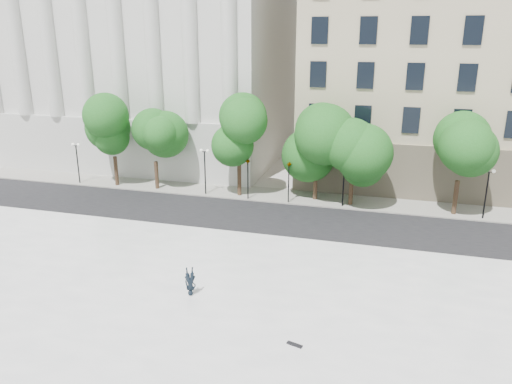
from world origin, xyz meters
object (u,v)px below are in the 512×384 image
traffic_light_west (248,160)px  skateboard (295,345)px  traffic_light_east (289,162)px  person_lying (191,291)px

traffic_light_west → skateboard: 22.53m
traffic_light_east → skateboard: traffic_light_east is taller
traffic_light_west → skateboard: size_ratio=5.52×
traffic_light_west → traffic_light_east: bearing=0.0°
traffic_light_west → person_lying: traffic_light_west is taller
traffic_light_east → person_lying: bearing=-95.5°
traffic_light_west → traffic_light_east: (3.64, 0.00, 0.01)m
traffic_light_east → skateboard: (4.68, -20.69, -3.18)m
traffic_light_east → person_lying: 18.01m
person_lying → traffic_light_east: bearing=64.4°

